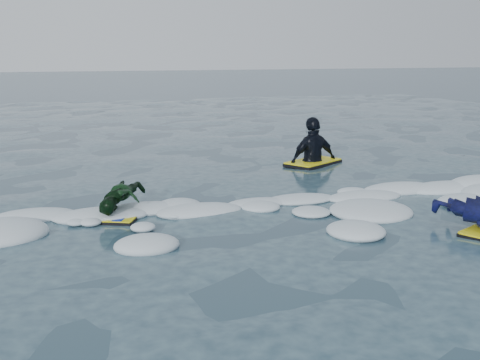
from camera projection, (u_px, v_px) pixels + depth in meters
name	position (u px, v px, depth m)	size (l,w,h in m)	color
ground	(264.00, 236.00, 7.53)	(120.00, 120.00, 0.00)	#1A2D3E
foam_band	(240.00, 215.00, 8.49)	(12.00, 3.10, 0.30)	silver
prone_child_unit	(122.00, 200.00, 8.44)	(0.99, 1.25, 0.44)	black
waiting_rider_unit	(313.00, 162.00, 12.15)	(1.39, 1.21, 1.82)	black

